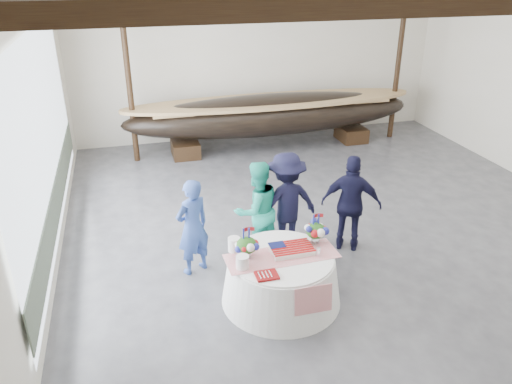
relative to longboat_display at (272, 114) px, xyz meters
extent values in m
cube|color=#3D3D42|center=(-0.01, -4.82, -0.92)|extent=(10.00, 12.00, 0.01)
cube|color=silver|center=(-0.01, 1.18, 1.33)|extent=(10.00, 0.02, 4.50)
cube|color=silver|center=(-5.01, -4.82, 1.33)|extent=(0.02, 12.00, 4.50)
cylinder|color=black|center=(-3.51, 0.00, 1.33)|extent=(0.14, 0.14, 4.50)
cylinder|color=black|center=(3.49, 0.00, 1.33)|extent=(0.14, 0.14, 4.50)
cube|color=silver|center=(-4.96, -3.82, 1.08)|extent=(0.02, 7.00, 3.20)
cube|color=#596654|center=(-4.95, -3.82, -0.02)|extent=(0.02, 7.00, 0.60)
cube|color=black|center=(-2.29, 0.00, -0.72)|extent=(0.67, 0.86, 0.38)
cube|color=black|center=(2.29, 0.00, -0.72)|extent=(0.67, 0.86, 0.38)
ellipsoid|color=black|center=(0.00, 0.00, -0.01)|extent=(7.65, 1.53, 1.05)
cube|color=#9E7A4C|center=(0.00, 0.00, 0.28)|extent=(6.12, 1.00, 0.06)
cone|color=white|center=(-1.76, -6.28, -0.55)|extent=(1.75, 1.75, 0.72)
cylinder|color=white|center=(-1.76, -6.28, -0.18)|extent=(1.48, 1.48, 0.04)
cube|color=red|center=(-1.76, -6.28, -0.16)|extent=(1.63, 0.59, 0.01)
cube|color=white|center=(-1.59, -6.21, -0.13)|extent=(0.60, 0.40, 0.07)
cylinder|color=white|center=(-2.37, -6.43, -0.07)|extent=(0.18, 0.18, 0.19)
cylinder|color=white|center=(-2.38, -5.96, -0.06)|extent=(0.18, 0.18, 0.21)
cube|color=maroon|center=(-2.10, -6.70, -0.15)|extent=(0.30, 0.24, 0.03)
cone|color=silver|center=(-1.25, -6.40, -0.10)|extent=(0.09, 0.09, 0.12)
imported|color=#2B448A|center=(-2.86, -5.20, -0.12)|extent=(0.69, 0.60, 1.60)
imported|color=#22B297|center=(-1.77, -4.99, -0.07)|extent=(0.97, 0.84, 1.68)
imported|color=black|center=(-1.25, -4.93, -0.04)|extent=(1.22, 0.81, 1.76)
imported|color=black|center=(-0.19, -5.20, -0.06)|extent=(1.08, 0.84, 1.71)
camera|label=1|loc=(-3.68, -11.99, 3.67)|focal=35.00mm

